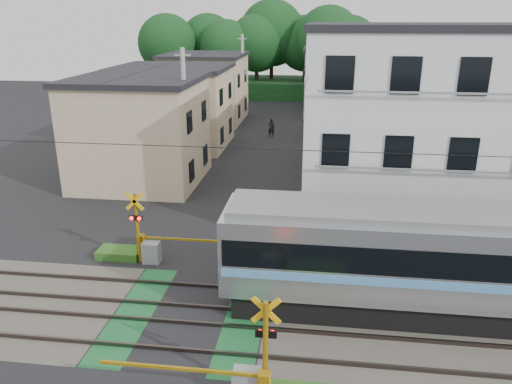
# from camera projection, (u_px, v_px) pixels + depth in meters

# --- Properties ---
(ground) EXTENTS (120.00, 120.00, 0.00)m
(ground) POSITION_uv_depth(u_px,v_px,m) (189.00, 316.00, 16.91)
(ground) COLOR black
(track_bed) EXTENTS (120.00, 120.00, 0.14)m
(track_bed) POSITION_uv_depth(u_px,v_px,m) (189.00, 315.00, 16.90)
(track_bed) COLOR #47423A
(track_bed) RESTS_ON ground
(crossing_signal_near) EXTENTS (4.74, 0.65, 3.09)m
(crossing_signal_near) POSITION_uv_depth(u_px,v_px,m) (249.00, 379.00, 12.95)
(crossing_signal_near) COLOR #FFB90D
(crossing_signal_near) RESTS_ON ground
(crossing_signal_far) EXTENTS (4.74, 0.65, 3.09)m
(crossing_signal_far) POSITION_uv_depth(u_px,v_px,m) (149.00, 246.00, 20.41)
(crossing_signal_far) COLOR #FFB90D
(crossing_signal_far) RESTS_ON ground
(apartment_block) EXTENTS (10.20, 8.36, 9.30)m
(apartment_block) POSITION_uv_depth(u_px,v_px,m) (414.00, 128.00, 23.21)
(apartment_block) COLOR white
(apartment_block) RESTS_ON ground
(houses_row) EXTENTS (22.07, 31.35, 6.80)m
(houses_row) POSITION_uv_depth(u_px,v_px,m) (272.00, 100.00, 40.03)
(houses_row) COLOR #C8B08D
(houses_row) RESTS_ON ground
(tree_hill) EXTENTS (40.00, 12.17, 11.64)m
(tree_hill) POSITION_uv_depth(u_px,v_px,m) (284.00, 51.00, 61.19)
(tree_hill) COLOR #143E19
(tree_hill) RESTS_ON ground
(catenary) EXTENTS (60.00, 5.04, 7.00)m
(catenary) POSITION_uv_depth(u_px,v_px,m) (378.00, 224.00, 14.99)
(catenary) COLOR #2D2D33
(catenary) RESTS_ON ground
(utility_poles) EXTENTS (7.90, 42.00, 8.00)m
(utility_poles) POSITION_uv_depth(u_px,v_px,m) (251.00, 94.00, 37.19)
(utility_poles) COLOR #A5A5A0
(utility_poles) RESTS_ON ground
(pedestrian) EXTENTS (0.60, 0.42, 1.57)m
(pedestrian) POSITION_uv_depth(u_px,v_px,m) (271.00, 128.00, 41.67)
(pedestrian) COLOR black
(pedestrian) RESTS_ON ground
(weed_patches) EXTENTS (10.25, 8.80, 0.40)m
(weed_patches) POSITION_uv_depth(u_px,v_px,m) (240.00, 316.00, 16.56)
(weed_patches) COLOR #2D5E1E
(weed_patches) RESTS_ON ground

